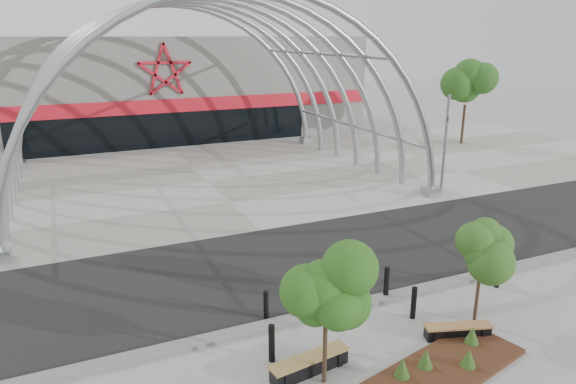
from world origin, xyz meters
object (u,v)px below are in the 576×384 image
object	(u,v)px
street_tree_1	(482,253)
bench_1	(458,331)
bench_0	(310,365)
signal_pole	(445,143)
street_tree_0	(326,294)
bollard_2	(386,283)

from	to	relation	value
street_tree_1	bench_1	xyz separation A→B (m)	(-1.04, -0.44, -2.00)
street_tree_1	bench_0	distance (m)	5.85
bench_1	street_tree_1	bearing A→B (deg)	23.17
bench_1	signal_pole	bearing A→B (deg)	51.93
street_tree_0	street_tree_1	size ratio (longest dim) A/B	1.09
signal_pole	bench_0	bearing A→B (deg)	-140.63
bench_0	bench_1	xyz separation A→B (m)	(4.46, -0.28, -0.03)
street_tree_1	bollard_2	bearing A→B (deg)	124.45
signal_pole	bench_1	world-z (taller)	signal_pole
bench_0	street_tree_1	bearing A→B (deg)	1.69
signal_pole	street_tree_1	size ratio (longest dim) A/B	1.71
signal_pole	street_tree_0	bearing A→B (deg)	-139.08
bench_0	street_tree_0	bearing A→B (deg)	-70.34
signal_pole	street_tree_1	world-z (taller)	signal_pole
street_tree_0	bench_0	distance (m)	2.23
signal_pole	street_tree_0	xyz separation A→B (m)	(-12.94, -11.22, -0.34)
signal_pole	bench_1	xyz separation A→B (m)	(-8.65, -11.04, -2.54)
bench_0	bollard_2	bearing A→B (deg)	31.79
street_tree_1	bollard_2	xyz separation A→B (m)	(-1.56, 2.28, -1.66)
street_tree_0	bench_1	size ratio (longest dim) A/B	1.75
signal_pole	street_tree_0	distance (m)	17.13
street_tree_1	bench_0	world-z (taller)	street_tree_1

